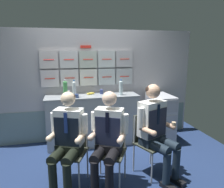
# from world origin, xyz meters

# --- Properties ---
(ground) EXTENTS (4.80, 4.80, 0.04)m
(ground) POSITION_xyz_m (0.00, 0.00, -0.02)
(ground) COLOR navy
(galley_bulkhead) EXTENTS (4.20, 0.14, 2.15)m
(galley_bulkhead) POSITION_xyz_m (-0.00, 1.37, 1.07)
(galley_bulkhead) COLOR #AEABB2
(galley_bulkhead) RESTS_ON ground
(galley_counter) EXTENTS (1.70, 0.53, 0.95)m
(galley_counter) POSITION_xyz_m (-0.01, 1.09, 0.47)
(galley_counter) COLOR #949AA0
(galley_counter) RESTS_ON ground
(service_trolley) EXTENTS (0.40, 0.65, 0.91)m
(service_trolley) POSITION_xyz_m (1.30, 0.93, 0.49)
(service_trolley) COLOR black
(service_trolley) RESTS_ON ground
(folding_chair_left) EXTENTS (0.53, 0.53, 0.86)m
(folding_chair_left) POSITION_xyz_m (-0.44, -0.04, 0.53)
(folding_chair_left) COLOR #A8AAAF
(folding_chair_left) RESTS_ON ground
(crew_member_left) EXTENTS (0.55, 0.67, 1.26)m
(crew_member_left) POSITION_xyz_m (-0.51, -0.19, 0.70)
(crew_member_left) COLOR black
(crew_member_left) RESTS_ON ground
(folding_chair_center) EXTENTS (0.54, 0.54, 0.86)m
(folding_chair_center) POSITION_xyz_m (0.07, -0.14, 0.53)
(folding_chair_center) COLOR #A8AAAF
(folding_chair_center) RESTS_ON ground
(crew_member_center) EXTENTS (0.57, 0.67, 1.26)m
(crew_member_center) POSITION_xyz_m (-0.01, -0.29, 0.70)
(crew_member_center) COLOR black
(crew_member_center) RESTS_ON ground
(folding_chair_near_trolley) EXTENTS (0.53, 0.53, 0.86)m
(folding_chair_near_trolley) POSITION_xyz_m (0.63, -0.03, 0.53)
(folding_chair_near_trolley) COLOR #A8AAAF
(folding_chair_near_trolley) RESTS_ON ground
(crew_member_near_trolley) EXTENTS (0.58, 0.71, 1.31)m
(crew_member_near_trolley) POSITION_xyz_m (0.70, -0.18, 0.73)
(crew_member_near_trolley) COLOR black
(crew_member_near_trolley) RESTS_ON ground
(water_bottle_tall) EXTENTS (0.07, 0.07, 0.31)m
(water_bottle_tall) POSITION_xyz_m (-0.34, 1.00, 1.09)
(water_bottle_tall) COLOR silver
(water_bottle_tall) RESTS_ON galley_counter
(water_bottle_blue_cap) EXTENTS (0.07, 0.07, 0.29)m
(water_bottle_blue_cap) POSITION_xyz_m (0.51, 0.98, 1.09)
(water_bottle_blue_cap) COLOR silver
(water_bottle_blue_cap) RESTS_ON galley_counter
(water_bottle_short) EXTENTS (0.08, 0.08, 0.31)m
(water_bottle_short) POSITION_xyz_m (-0.49, 1.05, 1.10)
(water_bottle_short) COLOR #4A9D55
(water_bottle_short) RESTS_ON galley_counter
(coffee_cup_white) EXTENTS (0.07, 0.07, 0.08)m
(coffee_cup_white) POSITION_xyz_m (-0.44, 1.25, 0.99)
(coffee_cup_white) COLOR white
(coffee_cup_white) RESTS_ON galley_counter
(espresso_cup_small) EXTENTS (0.06, 0.06, 0.07)m
(espresso_cup_small) POSITION_xyz_m (0.29, 0.94, 0.98)
(espresso_cup_small) COLOR white
(espresso_cup_small) RESTS_ON galley_counter
(coffee_cup_spare) EXTENTS (0.07, 0.07, 0.06)m
(coffee_cup_spare) POSITION_xyz_m (-0.30, 0.93, 0.98)
(coffee_cup_spare) COLOR navy
(coffee_cup_spare) RESTS_ON galley_counter
(paper_cup_tan) EXTENTS (0.06, 0.06, 0.08)m
(paper_cup_tan) POSITION_xyz_m (0.18, 1.16, 0.99)
(paper_cup_tan) COLOR navy
(paper_cup_tan) RESTS_ON galley_counter
(snack_banana) EXTENTS (0.17, 0.10, 0.04)m
(snack_banana) POSITION_xyz_m (-0.03, 1.14, 0.97)
(snack_banana) COLOR yellow
(snack_banana) RESTS_ON galley_counter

